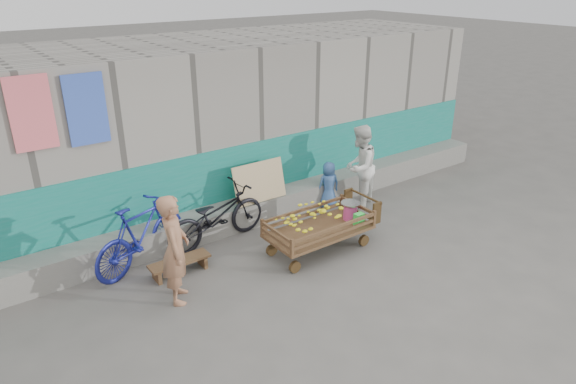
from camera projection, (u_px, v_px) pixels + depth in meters
ground at (326, 285)px, 7.41m from camera, size 80.00×80.00×0.00m
building_wall at (194, 124)px, 9.84m from camera, size 12.00×3.50×3.00m
banana_cart at (318, 221)px, 8.10m from camera, size 1.85×0.85×0.79m
bench at (180, 263)px, 7.63m from camera, size 0.92×0.28×0.23m
vendor_man at (175, 249)px, 6.80m from camera, size 0.59×0.67×1.56m
woman at (360, 167)px, 9.61m from camera, size 0.96×0.89×1.59m
child at (329, 185)px, 9.68m from camera, size 0.49×0.38×0.90m
bicycle_dark at (216, 216)px, 8.39m from camera, size 1.89×0.82×0.96m
bicycle_blue at (141, 235)px, 7.69m from camera, size 1.82×1.14×1.06m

